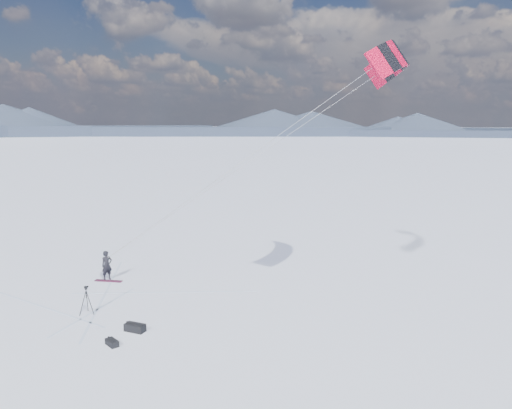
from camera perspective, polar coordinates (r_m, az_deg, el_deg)
The scene contains 9 objects.
ground at distance 26.97m, azimuth -18.60°, elevation -11.05°, with size 1800.00×1800.00×0.00m, color white.
horizon_hills at distance 25.87m, azimuth -19.07°, elevation -2.54°, with size 704.47×706.88×9.56m.
snow_tracks at distance 28.38m, azimuth -21.41°, elevation -10.18°, with size 13.93×9.84×0.01m.
snowkiter at distance 31.05m, azimuth -16.60°, elevation -8.23°, with size 0.63×0.42×1.74m, color black.
snowboard at distance 30.72m, azimuth -16.51°, elevation -8.37°, with size 1.64×0.31×0.04m, color maroon.
tripod at distance 25.81m, azimuth -18.81°, elevation -9.86°, with size 0.65×0.70×1.40m.
gear_bag_a at distance 23.45m, azimuth -13.66°, elevation -13.49°, with size 0.94×0.47×0.41m.
gear_bag_b at distance 22.36m, azimuth -16.13°, elevation -14.91°, with size 0.75×0.56×0.31m.
power_kite at distance 26.03m, azimuth 14.80°, elevation 15.39°, with size 16.53×6.64×11.78m.
Camera 1 is at (17.82, -18.03, 9.21)m, focal length 35.00 mm.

